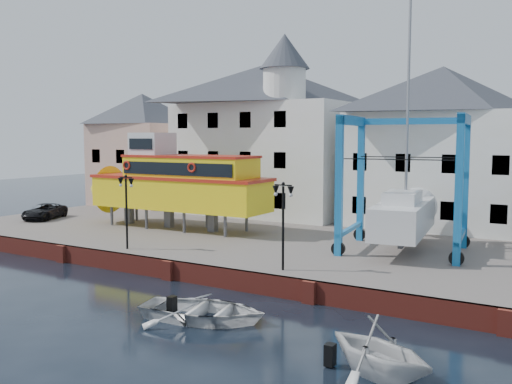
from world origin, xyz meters
The scene contains 13 objects.
ground centered at (0.00, 0.00, 0.00)m, with size 140.00×140.00×0.00m, color black.
hardstanding centered at (0.00, 11.00, 0.50)m, with size 44.00×22.00×1.00m, color #6B615C.
quay_wall centered at (0.00, 0.10, 0.50)m, with size 44.00×0.47×1.00m.
building_pink centered at (-18.00, 18.00, 6.15)m, with size 8.00×7.00×10.30m.
building_white_main centered at (-4.87, 18.39, 7.34)m, with size 14.00×8.30×14.00m.
building_white_right centered at (9.00, 19.00, 6.60)m, with size 12.00×8.00×11.20m.
lamp_post_left centered at (-4.00, 1.20, 4.17)m, with size 1.12×0.32×4.20m.
lamp_post_right centered at (6.00, 1.20, 4.17)m, with size 1.12×0.32×4.20m.
tour_boat centered at (-6.96, 8.45, 4.11)m, with size 15.21×3.87×6.60m.
travel_lift centered at (9.45, 9.34, 3.39)m, with size 7.33×9.74×14.36m.
van centered at (-17.89, 6.66, 1.59)m, with size 1.95×4.22×1.17m, color black.
motorboat_b centered at (5.40, -4.35, 0.00)m, with size 3.67×5.14×1.06m, color silver.
motorboat_c centered at (13.21, -6.00, 0.00)m, with size 3.27×3.79×2.00m, color silver.
Camera 1 is at (18.66, -22.19, 7.28)m, focal length 40.00 mm.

